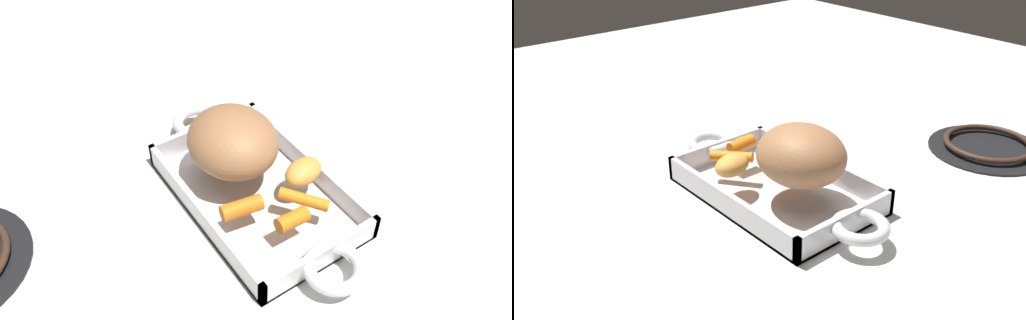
# 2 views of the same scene
# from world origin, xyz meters

# --- Properties ---
(ground_plane) EXTENTS (2.18, 2.18, 0.00)m
(ground_plane) POSITION_xyz_m (0.00, 0.00, 0.00)
(ground_plane) COLOR silver
(roasting_dish) EXTENTS (0.42, 0.19, 0.04)m
(roasting_dish) POSITION_xyz_m (0.00, 0.00, 0.01)
(roasting_dish) COLOR silver
(roasting_dish) RESTS_ON ground_plane
(pork_roast) EXTENTS (0.14, 0.13, 0.09)m
(pork_roast) POSITION_xyz_m (0.04, 0.01, 0.08)
(pork_roast) COLOR #9E6B44
(pork_roast) RESTS_ON roasting_dish
(baby_carrot_short) EXTENTS (0.06, 0.05, 0.02)m
(baby_carrot_short) POSITION_xyz_m (-0.07, -0.03, 0.05)
(baby_carrot_short) COLOR orange
(baby_carrot_short) RESTS_ON roasting_dish
(baby_carrot_southwest) EXTENTS (0.02, 0.05, 0.02)m
(baby_carrot_southwest) POSITION_xyz_m (-0.09, 0.01, 0.05)
(baby_carrot_southwest) COLOR orange
(baby_carrot_southwest) RESTS_ON roasting_dish
(baby_carrot_long) EXTENTS (0.03, 0.06, 0.02)m
(baby_carrot_long) POSITION_xyz_m (-0.04, 0.05, 0.05)
(baby_carrot_long) COLOR orange
(baby_carrot_long) RESTS_ON roasting_dish
(potato_golden_small) EXTENTS (0.05, 0.07, 0.03)m
(potato_golden_small) POSITION_xyz_m (-0.04, -0.05, 0.06)
(potato_golden_small) COLOR gold
(potato_golden_small) RESTS_ON roasting_dish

